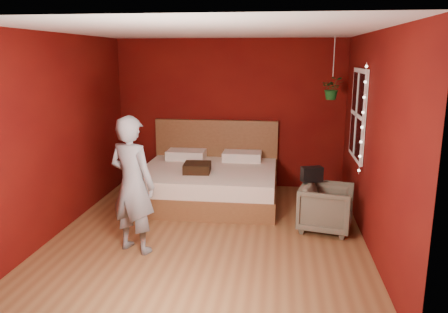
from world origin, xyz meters
TOP-DOWN VIEW (x-y plane):
  - floor at (0.00, 0.00)m, footprint 4.50×4.50m
  - room_walls at (0.00, 0.00)m, footprint 4.04×4.54m
  - window at (1.97, 0.90)m, footprint 0.05×0.97m
  - fairy_lights at (1.94, 0.37)m, footprint 0.04×0.04m
  - bed at (-0.23, 1.38)m, footprint 2.18×1.85m
  - person at (-0.82, -0.64)m, footprint 0.70×0.58m
  - armchair at (1.53, 0.30)m, footprint 0.82×0.80m
  - handbag at (1.34, 0.47)m, footprint 0.31×0.22m
  - throw_pillow at (-0.36, 1.03)m, footprint 0.43×0.43m
  - hanging_plant at (1.66, 1.47)m, footprint 0.32×0.28m

SIDE VIEW (x-z plane):
  - floor at x=0.00m, z-range 0.00..0.00m
  - bed at x=-0.23m, z-range -0.29..0.91m
  - armchair at x=1.53m, z-range 0.00..0.63m
  - throw_pillow at x=-0.36m, z-range 0.54..0.69m
  - handbag at x=1.34m, z-range 0.63..0.83m
  - person at x=-0.82m, z-range 0.00..1.65m
  - fairy_lights at x=1.94m, z-range 0.77..2.22m
  - window at x=1.97m, z-range 0.87..2.14m
  - room_walls at x=0.00m, z-range 0.37..2.99m
  - hanging_plant at x=1.66m, z-range 1.35..2.30m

